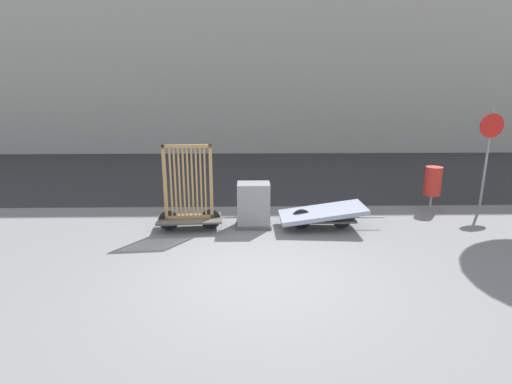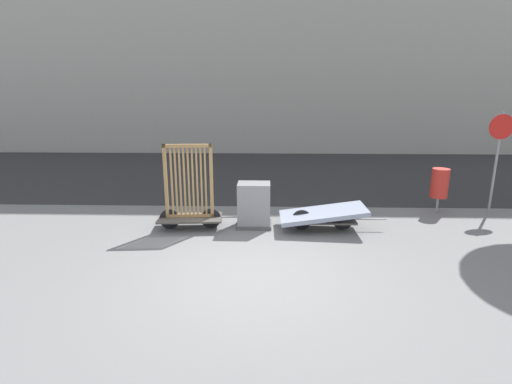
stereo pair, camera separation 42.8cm
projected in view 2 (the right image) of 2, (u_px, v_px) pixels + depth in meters
The scene contains 7 objects.
ground_plane at pixel (252, 276), 6.63m from camera, with size 60.00×60.00×0.00m, color slate.
road_strip at pixel (261, 172), 14.84m from camera, with size 56.00×8.89×0.01m.
bike_cart_with_bedframe at pixel (190, 201), 8.74m from camera, with size 2.12×0.83×1.88m.
bike_cart_with_mattress at pixel (323, 215), 8.74m from camera, with size 2.34×0.97×0.54m.
utility_cabinet at pixel (254, 207), 8.92m from camera, with size 0.78×0.59×1.00m.
trash_bin at pixel (440, 183), 9.89m from camera, with size 0.42×0.42×1.11m.
sign_post at pixel (498, 148), 9.62m from camera, with size 0.60×0.06×2.49m.
Camera 2 is at (0.24, -6.06, 3.02)m, focal length 28.00 mm.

